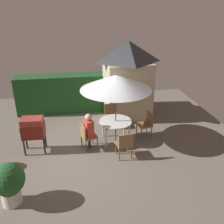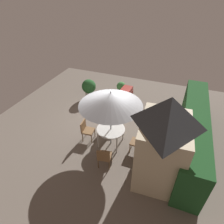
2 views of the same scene
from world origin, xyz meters
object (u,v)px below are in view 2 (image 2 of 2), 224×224
Objects in this scene: chair_far_side at (86,129)px; person_in_red at (112,114)px; garden_shed at (163,141)px; potted_plant_by_grill at (121,87)px; chair_toward_hedge at (104,156)px; patio_umbrella at (111,99)px; chair_near_shed at (112,118)px; patio_table at (111,130)px; bbq_grill at (126,94)px; potted_plant_by_shed at (89,88)px; chair_toward_house at (139,141)px.

chair_far_side is 0.71× the size of person_in_red.
garden_shed is 3.37m from chair_far_side.
person_in_red is at bearing 11.05° from potted_plant_by_grill.
garden_shed is at bearing 99.69° from chair_toward_hedge.
patio_umbrella is 2.75× the size of chair_near_shed.
garden_shed reaches higher than chair_far_side.
patio_table is at bearing 18.03° from chair_near_shed.
garden_shed is at bearing 76.01° from chair_far_side.
chair_near_shed is 0.28m from person_in_red.
bbq_grill is 0.95× the size of person_in_red.
garden_shed is 2.16m from chair_toward_hedge.
garden_shed reaches higher than person_in_red.
garden_shed is 6.04m from potted_plant_by_shed.
garden_shed is at bearing 45.68° from chair_toward_house.
person_in_red is (-1.04, 0.75, 0.26)m from chair_far_side.
person_in_red is (-1.81, -2.34, -0.84)m from garden_shed.
person_in_red reaches higher than potted_plant_by_grill.
potted_plant_by_shed is 0.89× the size of person_in_red.
potted_plant_by_shed is at bearing -140.52° from patio_table.
chair_near_shed is at bearing -4.55° from bbq_grill.
chair_toward_hedge is 1.51m from chair_toward_house.
patio_table is 2.72m from bbq_grill.
potted_plant_by_grill is (-4.08, -0.92, -1.73)m from patio_umbrella.
garden_shed is 3.52× the size of chair_toward_house.
person_in_red is (-0.97, -1.48, 0.26)m from chair_toward_house.
patio_umbrella is 1.96× the size of person_in_red.
chair_toward_hedge is at bearing 32.64° from potted_plant_by_shed.
chair_toward_house is (0.02, 1.17, -1.65)m from patio_umbrella.
person_in_red is at bearing -166.49° from chair_toward_hedge.
potted_plant_by_grill is at bearing -167.29° from patio_umbrella.
chair_far_side is at bearing -32.80° from chair_near_shed.
patio_umbrella is at bearing -170.24° from chair_toward_hedge.
chair_toward_hedge is at bearing 9.76° from patio_umbrella.
potted_plant_by_shed is at bearing -132.77° from chair_near_shed.
person_in_red is (-0.95, -0.31, -1.39)m from patio_umbrella.
chair_toward_house is at bearing -134.32° from garden_shed.
potted_plant_by_grill is (-4.95, -2.95, -1.18)m from garden_shed.
potted_plant_by_shed is at bearing -130.68° from garden_shed.
potted_plant_by_grill is at bearing 178.11° from chair_far_side.
person_in_red is at bearing -3.48° from bbq_grill.
bbq_grill is at bearing -175.77° from patio_umbrella.
chair_far_side reaches higher than patio_table.
patio_umbrella is 2.02m from chair_toward_house.
potted_plant_by_shed reaches higher than chair_toward_house.
chair_toward_house is (2.73, 1.37, -0.33)m from bbq_grill.
patio_umbrella reaches higher than chair_toward_house.
garden_shed is 1.63m from chair_toward_house.
chair_near_shed is at bearing -128.66° from garden_shed.
chair_far_side is 1.31m from person_in_red.
chair_toward_hedge is at bearing 12.05° from potted_plant_by_grill.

